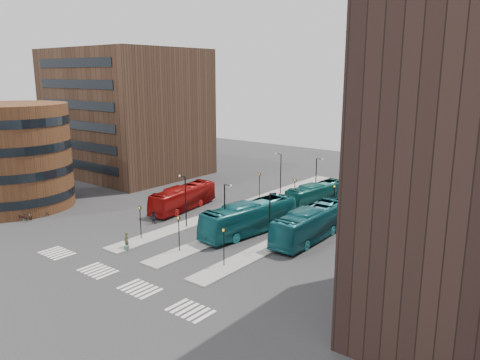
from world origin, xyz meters
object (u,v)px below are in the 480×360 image
Objects in this scene: bicycle_mid at (28,216)px; red_bus at (183,198)px; teal_bus_d at (395,184)px; suitcase at (127,248)px; commuter_c at (204,234)px; teal_bus_b at (316,194)px; teal_bus_a at (250,218)px; traveller at (127,240)px; bicycle_near at (21,218)px; commuter_a at (154,217)px; teal_bus_c at (311,223)px; bicycle_far at (44,213)px; commuter_b at (208,239)px.

red_bus is at bearing -39.77° from bicycle_mid.
bicycle_mid is (-31.57, -39.83, -1.30)m from teal_bus_d.
suitcase is 0.34× the size of commuter_c.
red_bus is 18.31m from teal_bus_b.
teal_bus_a is 7.28× the size of traveller.
traveller is at bearing -97.08° from teal_bus_b.
teal_bus_b is at bearing 96.65° from teal_bus_a.
bicycle_near is at bearing -122.36° from teal_bus_b.
commuter_a is at bearing -73.11° from bicycle_near.
traveller reaches higher than suitcase.
bicycle_mid reaches higher than bicycle_near.
red_bus is at bearing 178.49° from teal_bus_a.
teal_bus_a reaches higher than teal_bus_c.
teal_bus_a is 8.72× the size of commuter_c.
traveller is 1.09× the size of bicycle_mid.
suitcase is at bearing -35.75° from traveller.
teal_bus_a reaches higher than teal_bus_d.
traveller is 1.16× the size of bicycle_far.
commuter_c is (-1.58, 1.06, -0.05)m from commuter_b.
bicycle_near is 3.00m from bicycle_far.
commuter_b is (-0.76, -6.17, -1.02)m from teal_bus_a.
commuter_b is at bearing -84.63° from teal_bus_b.
commuter_a is (-11.20, -4.53, -1.03)m from teal_bus_a.
red_bus is 6.10× the size of bicycle_near.
teal_bus_b is at bearing -1.61° from commuter_b.
bicycle_near is at bearing 177.95° from bicycle_mid.
teal_bus_d is at bearing -12.33° from commuter_b.
suitcase is 14.03m from teal_bus_a.
bicycle_far is (-24.61, -11.27, -1.42)m from teal_bus_a.
teal_bus_b reaches higher than suitcase.
teal_bus_d reaches higher than teal_bus_b.
traveller is at bearing 133.44° from commuter_b.
teal_bus_c is 7.72× the size of bicycle_mid.
red_bus is 12.62m from commuter_c.
teal_bus_d reaches higher than commuter_a.
suitcase is at bearing -132.22° from teal_bus_c.
commuter_a is (-4.18, 7.37, -0.10)m from traveller.
traveller is (-13.99, -38.39, -0.90)m from teal_bus_d.
bicycle_near is (-23.85, -8.10, -0.31)m from commuter_b.
commuter_b is (-7.72, -32.65, -1.00)m from teal_bus_d.
commuter_c is 24.08m from bicycle_near.
commuter_a reaches higher than bicycle_near.
teal_bus_d is at bearing -133.02° from commuter_a.
commuter_c is at bearing -107.25° from teal_bus_a.
red_bus reaches higher than bicycle_mid.
red_bus is 12.90m from teal_bus_a.
teal_bus_c is 19.90m from traveller.
red_bus is 0.88× the size of teal_bus_a.
commuter_c is (4.22, 7.20, 0.50)m from suitcase.
suitcase is at bearing -106.35° from bicycle_far.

